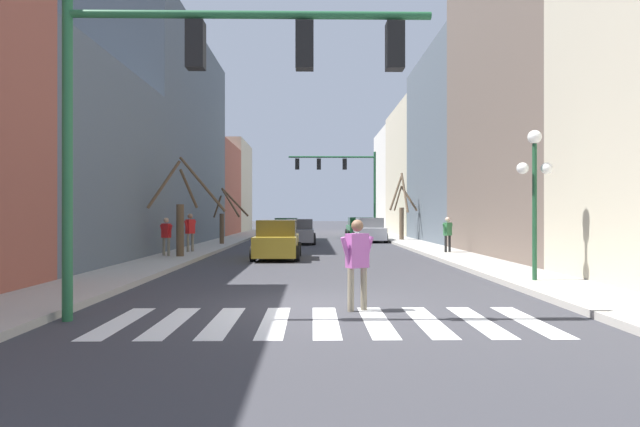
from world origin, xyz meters
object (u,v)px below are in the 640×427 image
(car_parked_left_far, at_px, (360,228))
(car_parked_right_near, at_px, (277,241))
(pedestrian_on_left_sidewalk, at_px, (190,229))
(pedestrian_crossing_street, at_px, (166,233))
(car_driving_away_lane, at_px, (300,232))
(pedestrian_on_right_sidewalk, at_px, (357,257))
(street_tree_left_far, at_px, (402,210))
(traffic_signal_far, at_px, (344,174))
(street_tree_left_mid, at_px, (182,216))
(traffic_signal_near, at_px, (207,77))
(street_lamp_right_corner, at_px, (535,173))
(car_driving_toward_lane, at_px, (287,229))
(street_tree_left_near, at_px, (225,219))
(car_parked_right_far, at_px, (369,230))
(pedestrian_near_right_corner, at_px, (448,231))

(car_parked_left_far, xyz_separation_m, car_parked_right_near, (-5.33, -18.91, 0.00))
(pedestrian_on_left_sidewalk, xyz_separation_m, pedestrian_crossing_street, (-0.44, -2.27, -0.10))
(car_driving_away_lane, relative_size, pedestrian_on_right_sidewalk, 2.41)
(pedestrian_on_left_sidewalk, height_order, street_tree_left_far, street_tree_left_far)
(traffic_signal_far, xyz_separation_m, street_tree_left_mid, (-7.79, -17.65, -3.14))
(traffic_signal_far, bearing_deg, car_parked_left_far, 51.24)
(pedestrian_on_right_sidewalk, bearing_deg, traffic_signal_near, 168.36)
(street_lamp_right_corner, distance_m, car_driving_toward_lane, 25.49)
(car_parked_right_near, height_order, street_tree_left_near, street_tree_left_near)
(pedestrian_crossing_street, relative_size, street_tree_left_near, 0.48)
(street_tree_left_far, bearing_deg, street_tree_left_near, -158.60)
(car_parked_right_far, distance_m, car_driving_toward_lane, 6.67)
(pedestrian_crossing_street, height_order, pedestrian_near_right_corner, pedestrian_near_right_corner)
(traffic_signal_far, relative_size, street_tree_left_near, 2.03)
(car_driving_away_lane, xyz_separation_m, pedestrian_near_right_corner, (7.00, -8.95, 0.36))
(traffic_signal_near, height_order, car_driving_toward_lane, traffic_signal_near)
(traffic_signal_far, bearing_deg, car_parked_right_far, -70.76)
(traffic_signal_far, bearing_deg, pedestrian_on_left_sidewalk, -118.11)
(car_parked_left_far, height_order, pedestrian_crossing_street, pedestrian_crossing_street)
(traffic_signal_near, xyz_separation_m, pedestrian_on_right_sidewalk, (2.76, 0.86, -3.28))
(car_parked_right_near, bearing_deg, street_tree_left_mid, -82.22)
(car_driving_away_lane, distance_m, pedestrian_crossing_street, 12.01)
(pedestrian_near_right_corner, distance_m, street_tree_left_far, 11.06)
(traffic_signal_far, height_order, pedestrian_crossing_street, traffic_signal_far)
(traffic_signal_near, height_order, car_driving_away_lane, traffic_signal_near)
(car_parked_right_near, bearing_deg, street_lamp_right_corner, 42.27)
(car_driving_away_lane, relative_size, car_driving_toward_lane, 0.98)
(street_lamp_right_corner, height_order, pedestrian_on_left_sidewalk, street_lamp_right_corner)
(traffic_signal_near, bearing_deg, traffic_signal_far, 81.72)
(pedestrian_on_left_sidewalk, bearing_deg, car_parked_right_near, 92.57)
(pedestrian_on_left_sidewalk, bearing_deg, pedestrian_near_right_corner, 116.10)
(pedestrian_crossing_street, distance_m, street_tree_left_far, 17.73)
(pedestrian_on_left_sidewalk, distance_m, pedestrian_on_right_sidewalk, 14.96)
(pedestrian_near_right_corner, bearing_deg, pedestrian_on_right_sidewalk, -148.28)
(car_parked_right_far, bearing_deg, pedestrian_near_right_corner, -168.43)
(street_tree_left_mid, bearing_deg, pedestrian_crossing_street, 158.96)
(street_lamp_right_corner, height_order, car_driving_toward_lane, street_lamp_right_corner)
(car_parked_right_near, bearing_deg, car_driving_toward_lane, -178.44)
(traffic_signal_near, height_order, car_parked_right_near, traffic_signal_near)
(traffic_signal_near, bearing_deg, pedestrian_near_right_corner, 59.72)
(pedestrian_crossing_street, bearing_deg, car_parked_left_far, 90.52)
(car_parked_right_near, bearing_deg, traffic_signal_far, 167.20)
(street_tree_left_far, bearing_deg, car_parked_right_far, 173.40)
(street_tree_left_near, bearing_deg, car_parked_right_far, 27.22)
(car_parked_left_far, bearing_deg, car_parked_right_far, -179.45)
(traffic_signal_near, relative_size, car_parked_right_near, 1.56)
(car_driving_away_lane, distance_m, pedestrian_on_left_sidewalk, 9.80)
(traffic_signal_far, relative_size, street_tree_left_far, 1.48)
(street_lamp_right_corner, distance_m, car_parked_right_far, 21.13)
(car_parked_left_far, distance_m, car_driving_toward_lane, 6.44)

